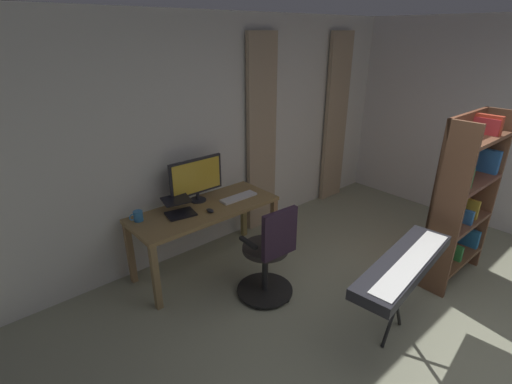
{
  "coord_description": "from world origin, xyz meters",
  "views": [
    {
      "loc": [
        2.58,
        0.44,
        2.43
      ],
      "look_at": [
        0.46,
        -2.0,
        1.04
      ],
      "focal_mm": 26.35,
      "sensor_mm": 36.0,
      "label": 1
    }
  ],
  "objects_px": {
    "laptop": "(179,209)",
    "piano_keyboard": "(404,266)",
    "office_chair": "(269,256)",
    "computer_keyboard": "(239,197)",
    "mug_coffee": "(138,216)",
    "computer_monitor": "(196,178)",
    "desk": "(205,215)",
    "computer_mouse": "(210,211)",
    "bookshelf": "(460,198)"
  },
  "relations": [
    {
      "from": "laptop",
      "to": "piano_keyboard",
      "type": "relative_size",
      "value": 0.28
    },
    {
      "from": "computer_mouse",
      "to": "computer_keyboard",
      "type": "bearing_deg",
      "value": -169.67
    },
    {
      "from": "computer_monitor",
      "to": "bookshelf",
      "type": "relative_size",
      "value": 0.36
    },
    {
      "from": "computer_monitor",
      "to": "computer_keyboard",
      "type": "height_order",
      "value": "computer_monitor"
    },
    {
      "from": "office_chair",
      "to": "bookshelf",
      "type": "xyz_separation_m",
      "value": [
        -1.73,
        0.96,
        0.43
      ]
    },
    {
      "from": "mug_coffee",
      "to": "computer_monitor",
      "type": "bearing_deg",
      "value": -177.9
    },
    {
      "from": "computer_mouse",
      "to": "piano_keyboard",
      "type": "xyz_separation_m",
      "value": [
        -0.62,
        1.79,
        -0.03
      ]
    },
    {
      "from": "desk",
      "to": "computer_keyboard",
      "type": "height_order",
      "value": "computer_keyboard"
    },
    {
      "from": "laptop",
      "to": "computer_mouse",
      "type": "bearing_deg",
      "value": 154.04
    },
    {
      "from": "mug_coffee",
      "to": "office_chair",
      "type": "bearing_deg",
      "value": 128.9
    },
    {
      "from": "mug_coffee",
      "to": "computer_mouse",
      "type": "bearing_deg",
      "value": 154.67
    },
    {
      "from": "computer_keyboard",
      "to": "bookshelf",
      "type": "bearing_deg",
      "value": 130.18
    },
    {
      "from": "desk",
      "to": "office_chair",
      "type": "height_order",
      "value": "office_chair"
    },
    {
      "from": "computer_mouse",
      "to": "bookshelf",
      "type": "bearing_deg",
      "value": 138.89
    },
    {
      "from": "computer_keyboard",
      "to": "piano_keyboard",
      "type": "bearing_deg",
      "value": 95.77
    },
    {
      "from": "computer_mouse",
      "to": "bookshelf",
      "type": "height_order",
      "value": "bookshelf"
    },
    {
      "from": "office_chair",
      "to": "piano_keyboard",
      "type": "distance_m",
      "value": 1.2
    },
    {
      "from": "computer_monitor",
      "to": "computer_mouse",
      "type": "bearing_deg",
      "value": 79.1
    },
    {
      "from": "desk",
      "to": "office_chair",
      "type": "xyz_separation_m",
      "value": [
        -0.16,
        0.84,
        -0.17
      ]
    },
    {
      "from": "desk",
      "to": "computer_monitor",
      "type": "xyz_separation_m",
      "value": [
        -0.04,
        -0.2,
        0.36
      ]
    },
    {
      "from": "laptop",
      "to": "desk",
      "type": "bearing_deg",
      "value": 178.86
    },
    {
      "from": "bookshelf",
      "to": "piano_keyboard",
      "type": "relative_size",
      "value": 1.34
    },
    {
      "from": "computer_monitor",
      "to": "office_chair",
      "type": "bearing_deg",
      "value": 96.23
    },
    {
      "from": "desk",
      "to": "laptop",
      "type": "distance_m",
      "value": 0.31
    },
    {
      "from": "desk",
      "to": "bookshelf",
      "type": "bearing_deg",
      "value": 136.47
    },
    {
      "from": "mug_coffee",
      "to": "piano_keyboard",
      "type": "distance_m",
      "value": 2.45
    },
    {
      "from": "office_chair",
      "to": "computer_keyboard",
      "type": "height_order",
      "value": "office_chair"
    },
    {
      "from": "desk",
      "to": "piano_keyboard",
      "type": "bearing_deg",
      "value": 107.45
    },
    {
      "from": "office_chair",
      "to": "computer_keyboard",
      "type": "bearing_deg",
      "value": 75.29
    },
    {
      "from": "computer_monitor",
      "to": "computer_mouse",
      "type": "height_order",
      "value": "computer_monitor"
    },
    {
      "from": "computer_monitor",
      "to": "mug_coffee",
      "type": "relative_size",
      "value": 4.57
    },
    {
      "from": "office_chair",
      "to": "computer_monitor",
      "type": "xyz_separation_m",
      "value": [
        0.11,
        -1.03,
        0.53
      ]
    },
    {
      "from": "laptop",
      "to": "mug_coffee",
      "type": "bearing_deg",
      "value": -7.13
    },
    {
      "from": "laptop",
      "to": "computer_mouse",
      "type": "xyz_separation_m",
      "value": [
        -0.25,
        0.18,
        -0.03
      ]
    },
    {
      "from": "mug_coffee",
      "to": "computer_keyboard",
      "type": "bearing_deg",
      "value": 168.26
    },
    {
      "from": "office_chair",
      "to": "computer_mouse",
      "type": "xyz_separation_m",
      "value": [
        0.18,
        -0.71,
        0.28
      ]
    },
    {
      "from": "bookshelf",
      "to": "piano_keyboard",
      "type": "height_order",
      "value": "bookshelf"
    },
    {
      "from": "laptop",
      "to": "piano_keyboard",
      "type": "distance_m",
      "value": 2.16
    },
    {
      "from": "laptop",
      "to": "computer_mouse",
      "type": "height_order",
      "value": "laptop"
    },
    {
      "from": "computer_keyboard",
      "to": "computer_mouse",
      "type": "bearing_deg",
      "value": 10.33
    },
    {
      "from": "computer_keyboard",
      "to": "laptop",
      "type": "bearing_deg",
      "value": -8.59
    },
    {
      "from": "computer_monitor",
      "to": "computer_keyboard",
      "type": "bearing_deg",
      "value": 146.18
    },
    {
      "from": "computer_monitor",
      "to": "computer_mouse",
      "type": "relative_size",
      "value": 6.3
    },
    {
      "from": "laptop",
      "to": "office_chair",
      "type": "bearing_deg",
      "value": 125.71
    },
    {
      "from": "computer_keyboard",
      "to": "laptop",
      "type": "xyz_separation_m",
      "value": [
        0.69,
        -0.1,
        0.04
      ]
    },
    {
      "from": "mug_coffee",
      "to": "bookshelf",
      "type": "relative_size",
      "value": 0.08
    },
    {
      "from": "computer_keyboard",
      "to": "mug_coffee",
      "type": "distance_m",
      "value": 1.1
    },
    {
      "from": "computer_mouse",
      "to": "piano_keyboard",
      "type": "height_order",
      "value": "piano_keyboard"
    },
    {
      "from": "computer_keyboard",
      "to": "piano_keyboard",
      "type": "height_order",
      "value": "piano_keyboard"
    },
    {
      "from": "piano_keyboard",
      "to": "mug_coffee",
      "type": "bearing_deg",
      "value": -66.07
    }
  ]
}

